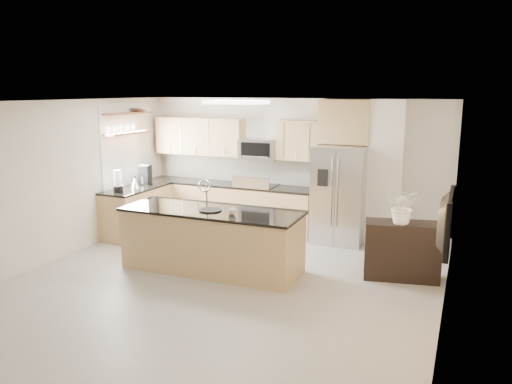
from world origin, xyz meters
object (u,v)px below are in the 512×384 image
at_px(credenza, 402,251).
at_px(refrigerator, 340,195).
at_px(range, 257,208).
at_px(bowl, 138,109).
at_px(kettle, 135,183).
at_px(platter, 210,210).
at_px(island, 212,240).
at_px(blender, 118,183).
at_px(television, 439,220).
at_px(coffee_maker, 145,175).
at_px(flower_vase, 404,198).
at_px(microwave, 259,149).
at_px(cup, 232,212).

bearing_deg(credenza, refrigerator, 121.10).
distance_m(range, bowl, 3.02).
height_order(kettle, bowl, bowl).
height_order(platter, bowl, bowl).
height_order(island, blender, island).
relative_size(refrigerator, kettle, 7.50).
xyz_separation_m(credenza, television, (0.55, -1.65, 0.92)).
bearing_deg(television, bowl, 66.65).
height_order(platter, kettle, kettle).
bearing_deg(television, credenza, 18.48).
relative_size(coffee_maker, bowl, 0.96).
distance_m(island, flower_vase, 2.93).
xyz_separation_m(microwave, refrigerator, (1.66, -0.17, -0.74)).
bearing_deg(cup, credenza, 22.26).
relative_size(credenza, kettle, 4.53).
bearing_deg(bowl, kettle, -66.03).
relative_size(microwave, flower_vase, 0.99).
bearing_deg(flower_vase, microwave, 150.48).
height_order(microwave, flower_vase, microwave).
distance_m(credenza, bowl, 5.63).
xyz_separation_m(blender, kettle, (0.05, 0.43, -0.07)).
height_order(microwave, blender, microwave).
bearing_deg(flower_vase, bowl, 170.03).
xyz_separation_m(island, blender, (-2.28, 0.67, 0.61)).
bearing_deg(refrigerator, blender, -157.75).
relative_size(platter, kettle, 1.48).
bearing_deg(credenza, kettle, 164.95).
bearing_deg(flower_vase, platter, -164.05).
bearing_deg(platter, island, 102.66).
distance_m(microwave, credenza, 3.57).
bearing_deg(refrigerator, microwave, 174.14).
bearing_deg(blender, range, 37.18).
distance_m(credenza, flower_vase, 0.82).
xyz_separation_m(cup, television, (2.87, -0.70, 0.34)).
height_order(microwave, refrigerator, microwave).
bearing_deg(island, credenza, 14.95).
relative_size(microwave, bowl, 1.93).
xyz_separation_m(bowl, television, (5.76, -2.49, -1.04)).
bearing_deg(island, blender, 162.87).
xyz_separation_m(range, coffee_maker, (-2.09, -0.72, 0.63)).
height_order(range, bowl, bowl).
distance_m(flower_vase, television, 1.67).
bearing_deg(range, television, -41.64).
distance_m(microwave, bowl, 2.49).
bearing_deg(island, bowl, 146.02).
bearing_deg(credenza, platter, -173.88).
relative_size(credenza, television, 1.00).
xyz_separation_m(credenza, flower_vase, (-0.01, -0.07, 0.81)).
distance_m(range, television, 4.78).
bearing_deg(blender, kettle, 83.43).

